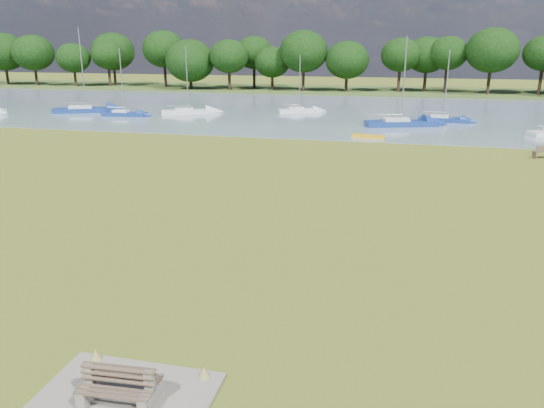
% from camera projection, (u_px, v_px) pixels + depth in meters
% --- Properties ---
extents(ground, '(220.00, 220.00, 0.00)m').
position_uv_depth(ground, '(265.00, 220.00, 25.62)').
color(ground, olive).
extents(river, '(220.00, 40.00, 0.10)m').
position_uv_depth(river, '(348.00, 112.00, 64.69)').
color(river, slate).
rests_on(river, ground).
extents(far_bank, '(220.00, 20.00, 0.40)m').
position_uv_depth(far_bank, '(365.00, 91.00, 92.61)').
color(far_bank, '#4C6626').
rests_on(far_bank, ground).
extents(concrete_pad, '(4.20, 3.20, 0.10)m').
position_uv_depth(concrete_pad, '(122.00, 402.00, 12.58)').
color(concrete_pad, gray).
rests_on(concrete_pad, ground).
extents(bench_pair, '(1.87, 1.17, 0.97)m').
position_uv_depth(bench_pair, '(120.00, 386.00, 12.45)').
color(bench_pair, gray).
rests_on(bench_pair, concrete_pad).
extents(riverbank_bench, '(1.67, 1.05, 0.99)m').
position_uv_depth(riverbank_bench, '(544.00, 152.00, 38.96)').
color(riverbank_bench, brown).
rests_on(riverbank_bench, ground).
extents(kayak, '(2.95, 1.08, 0.29)m').
position_uv_depth(kayak, '(368.00, 136.00, 47.12)').
color(kayak, gold).
rests_on(kayak, river).
extents(tree_line, '(116.53, 8.40, 10.16)m').
position_uv_depth(tree_line, '(288.00, 55.00, 89.94)').
color(tree_line, black).
rests_on(tree_line, far_bank).
extents(sailboat_0, '(6.46, 4.14, 7.75)m').
position_uv_depth(sailboat_0, '(188.00, 110.00, 62.90)').
color(sailboat_0, silver).
rests_on(sailboat_0, river).
extents(sailboat_2, '(7.81, 5.00, 9.85)m').
position_uv_depth(sailboat_2, '(85.00, 108.00, 64.11)').
color(sailboat_2, navy).
rests_on(sailboat_2, river).
extents(sailboat_5, '(5.19, 3.35, 6.70)m').
position_uv_depth(sailboat_5, '(299.00, 109.00, 63.86)').
color(sailboat_5, silver).
rests_on(sailboat_5, river).
extents(sailboat_6, '(5.12, 2.00, 7.51)m').
position_uv_depth(sailboat_6, '(124.00, 112.00, 60.81)').
color(sailboat_6, navy).
rests_on(sailboat_6, river).
extents(sailboat_8, '(7.46, 4.11, 8.75)m').
position_uv_depth(sailboat_8, '(400.00, 121.00, 53.63)').
color(sailboat_8, navy).
rests_on(sailboat_8, river).
extents(sailboat_9, '(5.37, 1.97, 7.38)m').
position_uv_depth(sailboat_9, '(443.00, 118.00, 56.45)').
color(sailboat_9, navy).
rests_on(sailboat_9, river).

